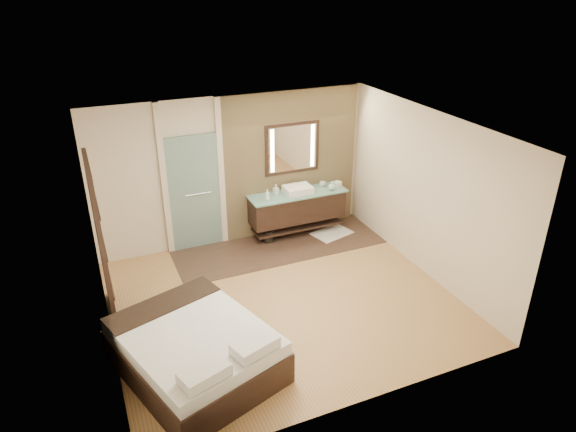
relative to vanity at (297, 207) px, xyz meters
name	(u,v)px	position (x,y,z in m)	size (l,w,h in m)	color
floor	(283,300)	(-1.10, -1.92, -0.58)	(5.00, 5.00, 0.00)	olive
tile_strip	(279,246)	(-0.50, -0.32, -0.57)	(3.80, 1.30, 0.01)	#37271E
stone_wall	(291,163)	(0.00, 0.29, 0.77)	(2.60, 0.08, 2.70)	tan
vanity	(297,207)	(0.00, 0.00, 0.00)	(1.85, 0.55, 0.88)	black
mirror_unit	(292,148)	(0.00, 0.24, 1.07)	(1.06, 0.04, 0.96)	black
frosted_door	(194,188)	(-1.85, 0.28, 0.56)	(1.10, 0.12, 2.70)	#AAD7CE
shoji_partition	(101,244)	(-3.53, -1.32, 0.63)	(0.06, 1.20, 2.40)	black
bed	(195,350)	(-2.68, -2.89, -0.27)	(2.11, 2.36, 0.76)	black
bath_mat	(332,233)	(0.61, -0.26, -0.56)	(0.72, 0.50, 0.02)	silver
waste_bin	(268,236)	(-0.62, -0.07, -0.46)	(0.19, 0.19, 0.24)	black
tissue_box	(337,184)	(0.82, -0.03, 0.33)	(0.12, 0.12, 0.10)	silver
soap_bottle_a	(267,195)	(-0.63, -0.10, 0.39)	(0.08, 0.08, 0.21)	white
soap_bottle_b	(276,190)	(-0.40, 0.08, 0.38)	(0.08, 0.09, 0.19)	#B2B2B2
soap_bottle_c	(332,186)	(0.64, -0.14, 0.37)	(0.13, 0.13, 0.17)	#A7D3C9
cup	(323,184)	(0.57, 0.09, 0.33)	(0.12, 0.12, 0.09)	silver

